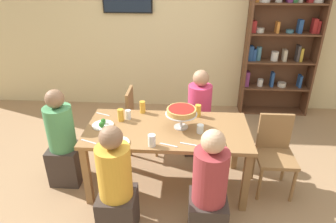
% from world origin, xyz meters
% --- Properties ---
extents(ground_plane, '(12.00, 12.00, 0.00)m').
position_xyz_m(ground_plane, '(0.00, 0.00, 0.00)').
color(ground_plane, '#9E7A56').
extents(rear_partition, '(8.00, 0.12, 2.80)m').
position_xyz_m(rear_partition, '(0.00, 2.20, 1.40)').
color(rear_partition, beige).
rests_on(rear_partition, ground_plane).
extents(dining_table, '(1.73, 0.83, 0.74)m').
position_xyz_m(dining_table, '(0.00, 0.00, 0.65)').
color(dining_table, olive).
rests_on(dining_table, ground_plane).
extents(bookshelf, '(1.10, 0.30, 2.21)m').
position_xyz_m(bookshelf, '(1.65, 2.01, 1.15)').
color(bookshelf, brown).
rests_on(bookshelf, ground_plane).
extents(diner_near_right, '(0.34, 0.34, 1.15)m').
position_xyz_m(diner_near_right, '(0.41, -0.72, 0.49)').
color(diner_near_right, '#382D28').
rests_on(diner_near_right, ground_plane).
extents(diner_near_left, '(0.34, 0.34, 1.15)m').
position_xyz_m(diner_near_left, '(-0.41, -0.71, 0.49)').
color(diner_near_left, '#382D28').
rests_on(diner_near_left, ground_plane).
extents(diner_head_west, '(0.34, 0.34, 1.15)m').
position_xyz_m(diner_head_west, '(-1.17, -0.00, 0.49)').
color(diner_head_west, '#382D28').
rests_on(diner_head_west, ground_plane).
extents(diner_far_right, '(0.34, 0.34, 1.15)m').
position_xyz_m(diner_far_right, '(0.36, 0.71, 0.49)').
color(diner_far_right, '#382D28').
rests_on(diner_far_right, ground_plane).
extents(chair_head_east, '(0.40, 0.40, 0.87)m').
position_xyz_m(chair_head_east, '(1.17, 0.04, 0.49)').
color(chair_head_east, olive).
rests_on(chair_head_east, ground_plane).
extents(chair_far_left, '(0.40, 0.40, 0.87)m').
position_xyz_m(chair_far_left, '(-0.42, 0.71, 0.49)').
color(chair_far_left, olive).
rests_on(chair_far_left, ground_plane).
extents(deep_dish_pizza_stand, '(0.34, 0.34, 0.23)m').
position_xyz_m(deep_dish_pizza_stand, '(0.14, 0.03, 0.92)').
color(deep_dish_pizza_stand, silver).
rests_on(deep_dish_pizza_stand, dining_table).
extents(salad_plate_near_diner, '(0.23, 0.23, 0.07)m').
position_xyz_m(salad_plate_near_diner, '(-0.70, 0.01, 0.76)').
color(salad_plate_near_diner, white).
rests_on(salad_plate_near_diner, dining_table).
extents(salad_plate_far_diner, '(0.23, 0.23, 0.07)m').
position_xyz_m(salad_plate_far_diner, '(0.47, -0.28, 0.76)').
color(salad_plate_far_diner, white).
rests_on(salad_plate_far_diner, dining_table).
extents(salad_plate_spare, '(0.23, 0.23, 0.07)m').
position_xyz_m(salad_plate_spare, '(-0.47, -0.33, 0.76)').
color(salad_plate_spare, white).
rests_on(salad_plate_spare, dining_table).
extents(beer_glass_amber_tall, '(0.07, 0.07, 0.14)m').
position_xyz_m(beer_glass_amber_tall, '(-0.52, 0.14, 0.81)').
color(beer_glass_amber_tall, gold).
rests_on(beer_glass_amber_tall, dining_table).
extents(beer_glass_amber_short, '(0.07, 0.07, 0.14)m').
position_xyz_m(beer_glass_amber_short, '(0.33, 0.30, 0.81)').
color(beer_glass_amber_short, gold).
rests_on(beer_glass_amber_short, dining_table).
extents(beer_glass_amber_spare, '(0.07, 0.07, 0.14)m').
position_xyz_m(beer_glass_amber_spare, '(-0.31, 0.35, 0.81)').
color(beer_glass_amber_spare, gold).
rests_on(beer_glass_amber_spare, dining_table).
extents(water_glass_clear_near, '(0.07, 0.07, 0.12)m').
position_xyz_m(water_glass_clear_near, '(-0.13, -0.34, 0.80)').
color(water_glass_clear_near, white).
rests_on(water_glass_clear_near, dining_table).
extents(water_glass_clear_far, '(0.07, 0.07, 0.09)m').
position_xyz_m(water_glass_clear_far, '(0.34, -0.07, 0.79)').
color(water_glass_clear_far, white).
rests_on(water_glass_clear_far, dining_table).
extents(water_glass_clear_spare, '(0.06, 0.06, 0.11)m').
position_xyz_m(water_glass_clear_spare, '(-0.45, 0.19, 0.79)').
color(water_glass_clear_spare, white).
rests_on(water_glass_clear_spare, dining_table).
extents(cutlery_fork_near, '(0.17, 0.08, 0.00)m').
position_xyz_m(cutlery_fork_near, '(-0.75, -0.31, 0.74)').
color(cutlery_fork_near, silver).
rests_on(cutlery_fork_near, dining_table).
extents(cutlery_knife_near, '(0.18, 0.06, 0.00)m').
position_xyz_m(cutlery_knife_near, '(0.23, -0.30, 0.74)').
color(cutlery_knife_near, silver).
rests_on(cutlery_knife_near, dining_table).
extents(cutlery_fork_far, '(0.18, 0.07, 0.00)m').
position_xyz_m(cutlery_fork_far, '(0.03, -0.32, 0.74)').
color(cutlery_fork_far, silver).
rests_on(cutlery_fork_far, dining_table).
extents(cutlery_knife_far, '(0.17, 0.08, 0.00)m').
position_xyz_m(cutlery_knife_far, '(-0.77, 0.27, 0.74)').
color(cutlery_knife_far, silver).
rests_on(cutlery_knife_far, dining_table).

